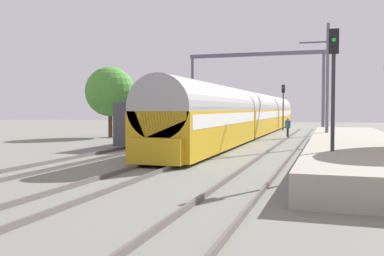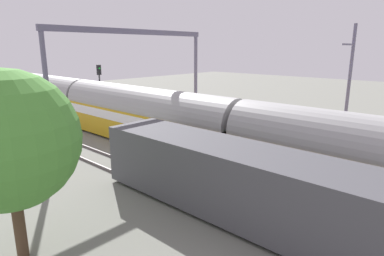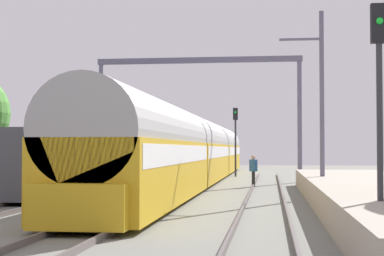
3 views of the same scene
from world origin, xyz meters
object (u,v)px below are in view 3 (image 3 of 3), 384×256
object	(u,v)px
freight_car	(76,162)
catenary_gantry	(198,92)
person_crossing	(253,168)
railway_signal_near	(379,89)
railway_signal_far	(235,133)
passenger_train	(197,150)

from	to	relation	value
freight_car	catenary_gantry	bearing A→B (deg)	69.49
person_crossing	catenary_gantry	distance (m)	7.80
railway_signal_near	railway_signal_far	xyz separation A→B (m)	(-5.06, 32.75, -0.13)
railway_signal_near	railway_signal_far	distance (m)	33.13
railway_signal_far	freight_car	bearing A→B (deg)	-107.90
freight_car	railway_signal_far	xyz separation A→B (m)	(6.23, 19.30, 1.82)
passenger_train	person_crossing	xyz separation A→B (m)	(3.59, -4.46, -0.94)
railway_signal_near	railway_signal_far	bearing A→B (deg)	98.79
person_crossing	railway_signal_near	bearing A→B (deg)	-35.32
person_crossing	catenary_gantry	size ratio (longest dim) A/B	0.13
railway_signal_far	catenary_gantry	xyz separation A→B (m)	(-1.92, -7.76, 2.39)
freight_car	railway_signal_near	world-z (taller)	railway_signal_near
passenger_train	freight_car	distance (m)	11.70
railway_signal_near	railway_signal_far	world-z (taller)	railway_signal_near
railway_signal_far	catenary_gantry	bearing A→B (deg)	-103.88
freight_car	railway_signal_far	size ratio (longest dim) A/B	2.53
person_crossing	railway_signal_far	size ratio (longest dim) A/B	0.34
railway_signal_far	catenary_gantry	distance (m)	8.34
passenger_train	person_crossing	size ratio (longest dim) A/B	28.44
passenger_train	freight_car	bearing A→B (deg)	-111.67
railway_signal_near	freight_car	bearing A→B (deg)	130.04
railway_signal_near	person_crossing	bearing A→B (deg)	99.69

